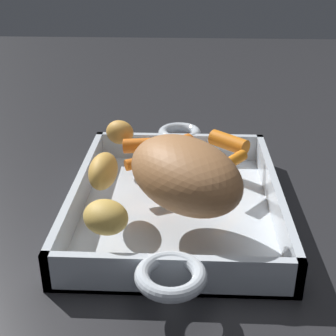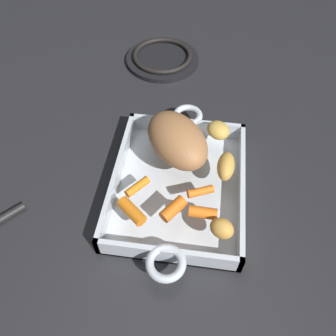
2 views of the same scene
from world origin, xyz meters
The scene contains 12 objects.
ground_plane centered at (0.00, 0.00, 0.00)m, with size 2.24×2.24×0.00m, color #232326.
roasting_dish centered at (0.00, 0.00, 0.01)m, with size 0.41×0.25×0.05m.
pork_roast centered at (0.06, 0.01, 0.08)m, with size 0.15×0.10×0.07m, color #A56E43.
baby_carrot_northwest centered at (-0.08, 0.00, 0.06)m, with size 0.02×0.02×0.05m, color orange.
baby_carrot_short centered at (-0.04, -0.04, 0.05)m, with size 0.01×0.01×0.05m, color orange.
baby_carrot_center_left centered at (-0.09, 0.07, 0.06)m, with size 0.02×0.02×0.06m, color orange.
baby_carrot_center_right centered at (-0.04, 0.07, 0.05)m, with size 0.01×0.01×0.05m, color orange.
baby_carrot_southwest centered at (-0.08, -0.05, 0.06)m, with size 0.02×0.02×0.05m, color orange.
potato_corner centered at (0.11, -0.07, 0.06)m, with size 0.05×0.04×0.03m, color gold.
potato_near_roast centered at (0.02, -0.09, 0.06)m, with size 0.06×0.03×0.04m, color gold.
potato_halved centered at (-0.11, -0.08, 0.06)m, with size 0.04×0.03×0.03m, color gold.
stove_burner_rear centered at (0.42, 0.09, 0.01)m, with size 0.20×0.20×0.02m.
Camera 2 is at (-0.39, -0.03, 0.56)m, focal length 36.89 mm.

